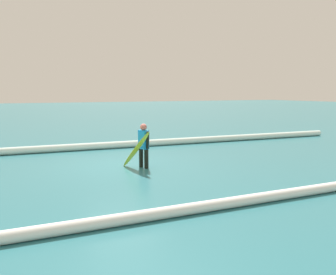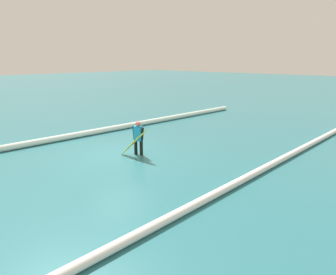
{
  "view_description": "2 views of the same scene",
  "coord_description": "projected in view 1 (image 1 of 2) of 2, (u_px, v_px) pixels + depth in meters",
  "views": [
    {
      "loc": [
        4.13,
        11.58,
        2.5
      ],
      "look_at": [
        -0.93,
        1.63,
        1.09
      ],
      "focal_mm": 39.07,
      "sensor_mm": 36.0,
      "label": 1
    },
    {
      "loc": [
        7.33,
        9.75,
        3.93
      ],
      "look_at": [
        -0.6,
        2.31,
        1.04
      ],
      "focal_mm": 31.47,
      "sensor_mm": 36.0,
      "label": 2
    }
  ],
  "objects": [
    {
      "name": "wave_crest_foreground",
      "position": [
        150.0,
        143.0,
        16.76
      ],
      "size": [
        20.53,
        1.66,
        0.3
      ],
      "primitive_type": "cylinder",
      "rotation": [
        0.0,
        1.57,
        -0.07
      ],
      "color": "white",
      "rests_on": "ground_plane"
    },
    {
      "name": "surfer",
      "position": [
        144.0,
        143.0,
        11.94
      ],
      "size": [
        0.28,
        0.56,
        1.46
      ],
      "rotation": [
        0.0,
        0.0,
        4.97
      ],
      "color": "black",
      "rests_on": "ground_plane"
    },
    {
      "name": "ground_plane",
      "position": [
        122.0,
        165.0,
        12.41
      ],
      "size": [
        146.76,
        146.76,
        0.0
      ],
      "primitive_type": "plane",
      "color": "#2A6E77"
    },
    {
      "name": "surfboard",
      "position": [
        136.0,
        150.0,
        11.76
      ],
      "size": [
        0.61,
        1.36,
        1.3
      ],
      "color": "yellow",
      "rests_on": "ground_plane"
    },
    {
      "name": "wave_crest_midground",
      "position": [
        305.0,
        191.0,
        8.77
      ],
      "size": [
        20.98,
        0.91,
        0.24
      ],
      "primitive_type": "cylinder",
      "rotation": [
        0.0,
        1.57,
        -0.03
      ],
      "color": "white",
      "rests_on": "ground_plane"
    }
  ]
}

